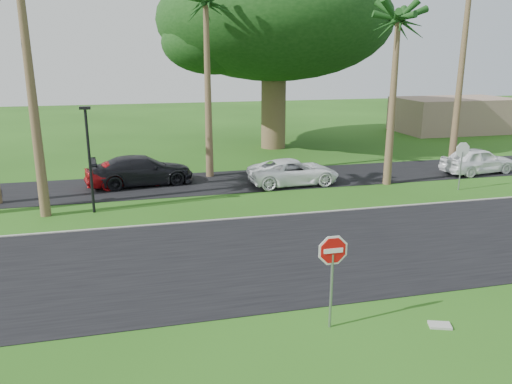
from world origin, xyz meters
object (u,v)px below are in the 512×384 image
at_px(stop_sign_near, 332,263).
at_px(stop_sign_far, 462,156).
at_px(car_dark, 142,171).
at_px(car_pickup, 477,161).
at_px(car_minivan, 294,172).
at_px(car_red, 127,172).

xyz_separation_m(stop_sign_near, stop_sign_far, (11.50, 11.00, 0.00)).
height_order(car_dark, car_pickup, car_dark).
height_order(car_minivan, car_pickup, car_pickup).
distance_m(car_red, car_dark, 0.79).
distance_m(stop_sign_near, car_pickup, 20.40).
xyz_separation_m(stop_sign_near, car_dark, (-4.27, 15.98, -1.00)).
bearing_deg(stop_sign_near, car_dark, 104.96).
height_order(stop_sign_near, car_minivan, stop_sign_near).
distance_m(stop_sign_far, car_red, 17.31).
height_order(stop_sign_far, car_red, stop_sign_far).
bearing_deg(stop_sign_near, stop_sign_far, 43.73).
height_order(car_red, car_pickup, car_pickup).
distance_m(car_red, car_pickup, 19.95).
relative_size(stop_sign_near, car_red, 0.61).
relative_size(stop_sign_near, car_minivan, 0.54).
bearing_deg(stop_sign_far, car_dark, -17.52).
bearing_deg(car_dark, car_pickup, -101.71).
height_order(car_red, car_minivan, car_red).
xyz_separation_m(car_red, car_pickup, (19.86, -1.92, 0.03)).
relative_size(car_red, car_minivan, 0.89).
bearing_deg(stop_sign_far, car_pickup, -137.60).
relative_size(stop_sign_far, car_dark, 0.49).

